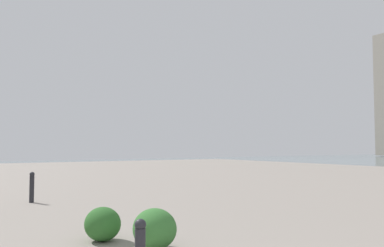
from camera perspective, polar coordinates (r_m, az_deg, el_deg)
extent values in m
sphere|color=#232328|center=(4.55, -7.42, -14.18)|extent=(0.13, 0.13, 0.13)
cylinder|color=#232328|center=(11.49, -21.98, -8.72)|extent=(0.12, 0.12, 0.70)
sphere|color=#232328|center=(11.45, -21.94, -6.77)|extent=(0.13, 0.13, 0.13)
ellipsoid|color=#2D6628|center=(6.61, -12.69, -13.87)|extent=(0.62, 0.56, 0.53)
ellipsoid|color=#387533|center=(5.98, -5.37, -14.80)|extent=(0.69, 0.62, 0.59)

